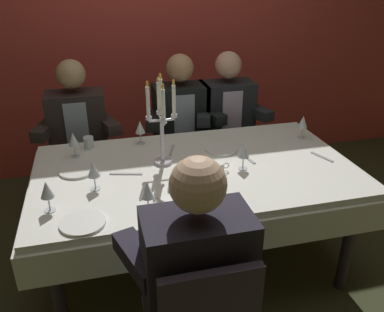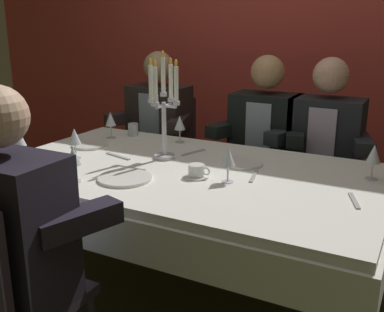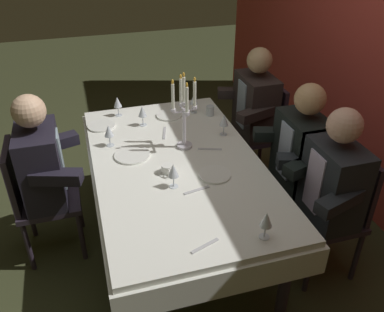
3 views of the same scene
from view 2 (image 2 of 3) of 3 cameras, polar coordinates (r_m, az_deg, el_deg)
name	(u,v)px [view 2 (image 2 of 3)]	position (r m, az deg, el deg)	size (l,w,h in m)	color
ground_plane	(186,299)	(2.59, -0.74, -17.33)	(12.00, 12.00, 0.00)	#363A21
back_wall	(289,33)	(3.70, 12.00, 14.66)	(6.00, 0.12, 2.70)	#C23E35
dining_table	(186,191)	(2.30, -0.79, -4.35)	(1.94, 1.14, 0.74)	white
candelabra	(164,109)	(2.37, -3.53, 5.81)	(0.19, 0.19, 0.56)	silver
dinner_plate_0	(20,172)	(2.34, -20.60, -1.85)	(0.22, 0.22, 0.01)	white
dinner_plate_1	(90,145)	(2.73, -12.51, 1.35)	(0.21, 0.21, 0.01)	white
dinner_plate_2	(125,178)	(2.12, -8.34, -2.73)	(0.25, 0.25, 0.01)	white
dinner_plate_3	(242,163)	(2.34, 6.25, -0.87)	(0.21, 0.21, 0.01)	white
wine_glass_0	(20,139)	(2.52, -20.62, 1.97)	(0.07, 0.07, 0.16)	silver
wine_glass_1	(374,155)	(2.23, 21.63, 0.10)	(0.07, 0.07, 0.16)	silver
wine_glass_2	(180,124)	(2.73, -1.53, 4.04)	(0.07, 0.07, 0.16)	silver
wine_glass_3	(73,157)	(2.11, -14.51, -0.15)	(0.07, 0.07, 0.16)	silver
wine_glass_4	(110,120)	(2.88, -10.08, 4.44)	(0.07, 0.07, 0.16)	silver
wine_glass_5	(75,137)	(2.47, -14.37, 2.26)	(0.07, 0.07, 0.16)	silver
wine_glass_6	(228,158)	(2.04, 4.51, -0.21)	(0.07, 0.07, 0.16)	silver
water_tumbler_0	(133,130)	(2.93, -7.31, 3.27)	(0.06, 0.06, 0.08)	silver
coffee_cup_0	(197,172)	(2.13, 0.58, -1.95)	(0.13, 0.12, 0.06)	white
knife_0	(118,156)	(2.49, -9.17, -0.02)	(0.19, 0.02, 0.01)	#B7B7BC
fork_1	(354,201)	(1.97, 19.49, -5.23)	(0.17, 0.02, 0.01)	#B7B7BC
fork_2	(254,176)	(2.16, 7.68, -2.51)	(0.17, 0.02, 0.01)	#B7B7BC
fork_3	(193,152)	(2.53, 0.19, 0.45)	(0.17, 0.02, 0.01)	#B7B7BC
seated_diner_0	(160,122)	(3.35, -4.00, 4.21)	(0.63, 0.48, 1.24)	#2A222D
seated_diner_1	(9,229)	(1.76, -21.75, -8.36)	(0.63, 0.48, 1.24)	#2A222D
seated_diner_2	(265,134)	(3.01, 9.05, 2.68)	(0.63, 0.48, 1.24)	#2A222D
seated_diner_3	(326,141)	(2.91, 16.25, 1.78)	(0.63, 0.48, 1.24)	#2A222D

